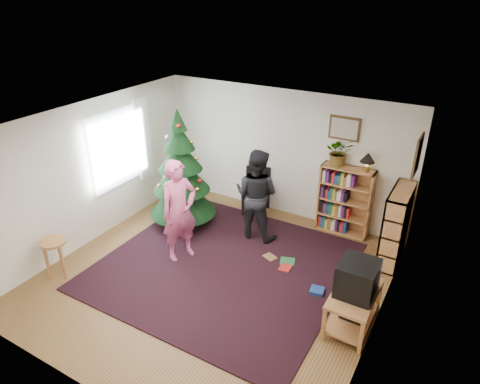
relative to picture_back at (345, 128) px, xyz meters
The scene contains 23 objects.
floor 3.35m from the picture_back, 114.92° to the right, with size 5.00×5.00×0.00m, color brown.
ceiling 2.78m from the picture_back, 114.92° to the right, with size 5.00×5.00×0.00m, color white.
wall_back 1.35m from the picture_back, behind, with size 5.00×0.02×2.50m, color silver.
wall_front 5.15m from the picture_back, 103.02° to the right, with size 5.00×0.02×2.50m, color silver.
wall_left 4.47m from the picture_back, 145.86° to the right, with size 0.02×5.00×2.50m, color silver.
wall_right 2.90m from the picture_back, 61.39° to the right, with size 0.02×5.00×2.50m, color silver.
rug 3.13m from the picture_back, 117.87° to the right, with size 3.80×3.60×0.02m, color black.
window_pane 4.10m from the picture_back, 152.62° to the right, with size 0.04×1.20×1.40m, color silver.
curtain 3.79m from the picture_back, 161.83° to the right, with size 0.06×0.35×1.60m, color white.
picture_back is the anchor object (origin of this frame).
picture_right 1.51m from the picture_back, 28.69° to the right, with size 0.03×0.50×0.60m.
christmas_tree 3.07m from the picture_back, 152.35° to the right, with size 1.26×1.26×2.28m.
bookshelf_back 1.31m from the picture_back, 35.08° to the right, with size 0.95×0.30×1.30m.
bookshelf_right 1.85m from the picture_back, 26.57° to the right, with size 0.30×0.95×1.30m.
tv_stand 3.11m from the picture_back, 66.24° to the right, with size 0.55×0.98×0.55m.
crt_tv 2.90m from the picture_back, 66.30° to the right, with size 0.49×0.53×0.46m.
armchair 2.15m from the picture_back, behind, with size 0.62×0.63×0.91m.
stool 5.16m from the picture_back, 131.74° to the right, with size 0.39×0.39×0.66m.
person_standing 3.17m from the picture_back, 130.17° to the right, with size 0.64×0.42×1.76m, color #C44E7B.
person_by_chair 1.91m from the picture_back, 136.70° to the right, with size 0.82×0.64×1.69m, color black.
potted_plant 0.41m from the picture_back, 93.30° to the right, with size 0.47×0.41×0.52m, color gray.
table_lamp 0.66m from the picture_back, 15.34° to the right, with size 0.26×0.26×0.34m.
floor_clutter 2.51m from the picture_back, 90.38° to the right, with size 1.38×1.07×0.08m.
Camera 1 is at (3.12, -4.59, 4.26)m, focal length 32.00 mm.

